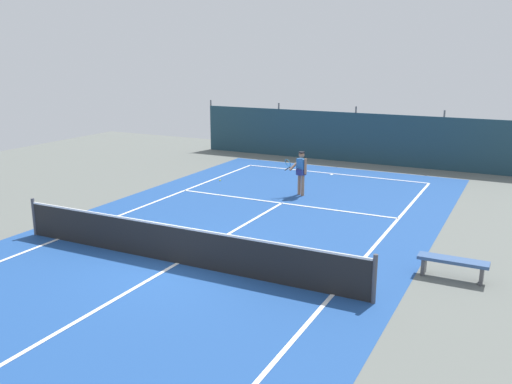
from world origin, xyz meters
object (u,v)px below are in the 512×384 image
Objects in this scene: tennis_net at (177,244)px; courtside_bench at (453,263)px; tennis_ball_near_player at (220,180)px; parked_car at (430,143)px; tennis_player at (301,170)px.

courtside_bench is at bearing 18.78° from tennis_net.
tennis_ball_near_player is 0.02× the size of parked_car.
courtside_bench is (10.05, -6.30, 0.34)m from tennis_ball_near_player.
tennis_ball_near_player is at bearing 18.19° from tennis_player.
tennis_player is at bearing -111.48° from parked_car.
parked_car reaches higher than tennis_player.
parked_car is (3.05, 9.41, -0.12)m from tennis_player.
tennis_net is 6.33× the size of courtside_bench.
tennis_ball_near_player is 11.86m from courtside_bench.
tennis_player reaches higher than courtside_bench.
parked_car is at bearing 101.72° from courtside_bench.
parked_car is at bearing -80.17° from tennis_player.
tennis_net is 17.50m from parked_car.
tennis_player is 4.04m from tennis_ball_near_player.
tennis_net is at bearing -66.12° from tennis_ball_near_player.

